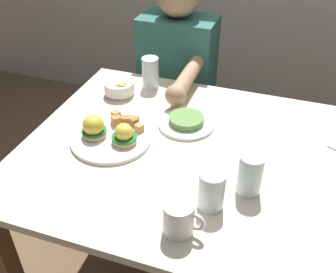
{
  "coord_description": "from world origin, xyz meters",
  "views": [
    {
      "loc": [
        0.2,
        -0.97,
        1.52
      ],
      "look_at": [
        -0.13,
        0.0,
        0.78
      ],
      "focal_mm": 41.57,
      "sensor_mm": 36.0,
      "label": 1
    }
  ],
  "objects": [
    {
      "name": "diner_person",
      "position": [
        -0.29,
        0.6,
        0.65
      ],
      "size": [
        0.34,
        0.54,
        1.14
      ],
      "color": "#33333D",
      "rests_on": "ground_plane"
    },
    {
      "name": "water_glass_near",
      "position": [
        -0.33,
        0.36,
        0.79
      ],
      "size": [
        0.07,
        0.07,
        0.13
      ],
      "color": "silver",
      "rests_on": "dining_table"
    },
    {
      "name": "side_plate",
      "position": [
        -0.11,
        0.14,
        0.75
      ],
      "size": [
        0.2,
        0.2,
        0.04
      ],
      "color": "white",
      "rests_on": "dining_table"
    },
    {
      "name": "water_glass_extra",
      "position": [
        0.16,
        -0.12,
        0.79
      ],
      "size": [
        0.07,
        0.07,
        0.13
      ],
      "color": "silver",
      "rests_on": "dining_table"
    },
    {
      "name": "coffee_mug",
      "position": [
        0.01,
        -0.33,
        0.79
      ],
      "size": [
        0.11,
        0.08,
        0.09
      ],
      "color": "white",
      "rests_on": "dining_table"
    },
    {
      "name": "fruit_bowl",
      "position": [
        -0.42,
        0.26,
        0.77
      ],
      "size": [
        0.12,
        0.12,
        0.06
      ],
      "color": "white",
      "rests_on": "dining_table"
    },
    {
      "name": "eggs_benedict_plate",
      "position": [
        -0.32,
        -0.03,
        0.77
      ],
      "size": [
        0.27,
        0.27,
        0.09
      ],
      "color": "white",
      "rests_on": "dining_table"
    },
    {
      "name": "water_glass_far",
      "position": [
        0.07,
        -0.22,
        0.79
      ],
      "size": [
        0.07,
        0.07,
        0.12
      ],
      "color": "silver",
      "rests_on": "dining_table"
    },
    {
      "name": "dining_table",
      "position": [
        0.0,
        0.0,
        0.63
      ],
      "size": [
        1.2,
        0.9,
        0.74
      ],
      "color": "beige",
      "rests_on": "ground_plane"
    }
  ]
}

